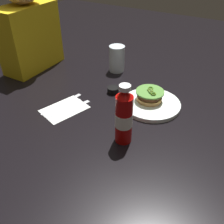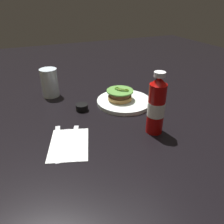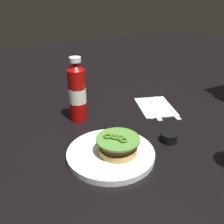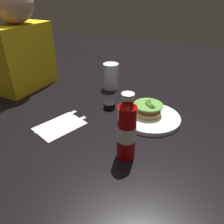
{
  "view_description": "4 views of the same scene",
  "coord_description": "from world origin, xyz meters",
  "views": [
    {
      "loc": [
        -0.85,
        -0.42,
        0.63
      ],
      "look_at": [
        -0.16,
        -0.02,
        0.05
      ],
      "focal_mm": 40.57,
      "sensor_mm": 36.0,
      "label": 1
    },
    {
      "loc": [
        -0.8,
        0.3,
        0.45
      ],
      "look_at": [
        -0.17,
        0.03,
        0.08
      ],
      "focal_mm": 35.1,
      "sensor_mm": 36.0,
      "label": 2
    },
    {
      "loc": [
        0.57,
        -0.4,
        0.46
      ],
      "look_at": [
        -0.12,
        -0.03,
        0.06
      ],
      "focal_mm": 42.32,
      "sensor_mm": 36.0,
      "label": 3
    },
    {
      "loc": [
        -0.76,
        -0.32,
        0.5
      ],
      "look_at": [
        -0.1,
        0.0,
        0.07
      ],
      "focal_mm": 35.35,
      "sensor_mm": 36.0,
      "label": 4
    }
  ],
  "objects": [
    {
      "name": "steak_knife",
      "position": [
        -0.17,
        0.17,
        0.0
      ],
      "size": [
        0.2,
        0.09,
        0.0
      ],
      "color": "silver",
      "rests_on": "napkin"
    },
    {
      "name": "butter_knife",
      "position": [
        -0.15,
        0.23,
        0.0
      ],
      "size": [
        0.22,
        0.06,
        0.0
      ],
      "color": "silver",
      "rests_on": "napkin"
    },
    {
      "name": "spoon_utensil",
      "position": [
        -0.17,
        0.15,
        0.0
      ],
      "size": [
        0.18,
        0.09,
        0.0
      ],
      "color": "silver",
      "rests_on": "napkin"
    },
    {
      "name": "dinner_plate",
      "position": [
        0.02,
        -0.11,
        0.01
      ],
      "size": [
        0.25,
        0.25,
        0.02
      ],
      "primitive_type": "cylinder",
      "color": "white",
      "rests_on": "ground_plane"
    },
    {
      "name": "diner_person",
      "position": [
        0.05,
        0.6,
        0.24
      ],
      "size": [
        0.32,
        0.19,
        0.52
      ],
      "color": "gold",
      "rests_on": "ground_plane"
    },
    {
      "name": "fork_utensil",
      "position": [
        -0.17,
        0.2,
        0.0
      ],
      "size": [
        0.18,
        0.07,
        0.0
      ],
      "color": "silver",
      "rests_on": "napkin"
    },
    {
      "name": "burger_sandwich",
      "position": [
        0.04,
        -0.1,
        0.04
      ],
      "size": [
        0.12,
        0.12,
        0.05
      ],
      "color": "tan",
      "rests_on": "dinner_plate"
    },
    {
      "name": "water_glass",
      "position": [
        0.24,
        0.18,
        0.07
      ],
      "size": [
        0.08,
        0.08,
        0.14
      ],
      "primitive_type": "cylinder",
      "color": "silver",
      "rests_on": "ground_plane"
    },
    {
      "name": "ketchup_bottle",
      "position": [
        -0.23,
        -0.11,
        0.11
      ],
      "size": [
        0.06,
        0.06,
        0.23
      ],
      "color": "#A80A08",
      "rests_on": "ground_plane"
    },
    {
      "name": "condiment_cup",
      "position": [
        0.03,
        0.08,
        0.01
      ],
      "size": [
        0.05,
        0.05,
        0.03
      ],
      "primitive_type": "cylinder",
      "color": "black",
      "rests_on": "ground_plane"
    },
    {
      "name": "ground_plane",
      "position": [
        0.0,
        0.0,
        0.0
      ],
      "size": [
        3.0,
        3.0,
        0.0
      ],
      "primitive_type": "plane",
      "color": "black"
    },
    {
      "name": "napkin",
      "position": [
        -0.19,
        0.2,
        0.0
      ],
      "size": [
        0.22,
        0.18,
        0.0
      ],
      "primitive_type": "cube",
      "rotation": [
        0.0,
        0.0,
        -0.31
      ],
      "color": "silver",
      "rests_on": "ground_plane"
    }
  ]
}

